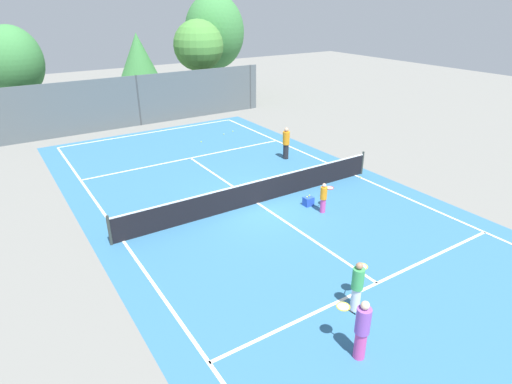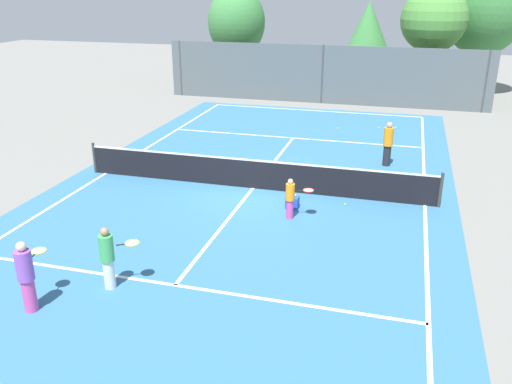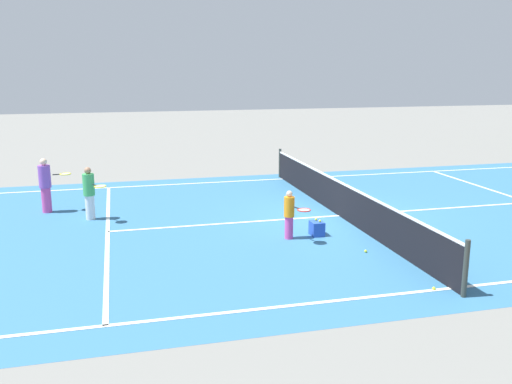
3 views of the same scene
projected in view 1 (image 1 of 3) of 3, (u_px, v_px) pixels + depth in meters
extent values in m
plane|color=slate|center=(257.00, 203.00, 17.34)|extent=(80.00, 80.00, 0.00)
cube|color=teal|center=(257.00, 203.00, 17.34)|extent=(13.00, 25.00, 0.00)
cube|color=white|center=(123.00, 241.00, 14.61)|extent=(0.10, 24.00, 0.01)
cube|color=white|center=(355.00, 175.00, 20.06)|extent=(0.10, 24.00, 0.01)
cube|color=white|center=(152.00, 132.00, 26.50)|extent=(11.00, 0.10, 0.01)
cube|color=white|center=(377.00, 283.00, 12.45)|extent=(11.00, 0.10, 0.01)
cube|color=white|center=(190.00, 158.00, 22.23)|extent=(11.00, 0.10, 0.01)
cube|color=white|center=(257.00, 203.00, 17.34)|extent=(0.10, 12.80, 0.01)
cylinder|color=#333833|center=(109.00, 230.00, 14.19)|extent=(0.10, 0.10, 1.10)
cylinder|color=#333833|center=(362.00, 163.00, 20.04)|extent=(0.10, 0.10, 1.10)
cube|color=black|center=(257.00, 193.00, 17.14)|extent=(11.80, 0.03, 0.95)
cube|color=white|center=(257.00, 181.00, 16.94)|extent=(11.80, 0.04, 0.05)
cube|color=#515B60|center=(139.00, 101.00, 27.37)|extent=(18.00, 0.06, 3.20)
cylinder|color=#3F4447|center=(139.00, 101.00, 27.37)|extent=(0.12, 0.12, 3.20)
cylinder|color=#3F4447|center=(250.00, 87.00, 31.58)|extent=(0.12, 0.12, 3.20)
cylinder|color=brown|center=(216.00, 78.00, 35.85)|extent=(0.43, 0.43, 2.98)
ellipsoid|color=#3D8442|center=(215.00, 32.00, 34.33)|extent=(4.83, 4.49, 5.79)
cylinder|color=brown|center=(142.00, 91.00, 32.39)|extent=(0.45, 0.45, 2.32)
cone|color=#3D8442|center=(138.00, 55.00, 31.28)|extent=(2.74, 2.74, 3.05)
cylinder|color=brown|center=(201.00, 86.00, 32.14)|extent=(0.34, 0.34, 3.13)
sphere|color=#4C8E3D|center=(198.00, 45.00, 30.93)|extent=(3.63, 3.63, 3.63)
cylinder|color=brown|center=(23.00, 107.00, 27.62)|extent=(0.30, 0.30, 2.37)
ellipsoid|color=#3D8442|center=(13.00, 62.00, 26.45)|extent=(3.65, 3.65, 4.38)
cylinder|color=#232328|center=(286.00, 151.00, 22.02)|extent=(0.28, 0.28, 0.77)
cylinder|color=orange|center=(286.00, 138.00, 21.72)|extent=(0.35, 0.35, 0.67)
sphere|color=tan|center=(286.00, 130.00, 21.54)|extent=(0.21, 0.21, 0.21)
cylinder|color=#D14799|center=(323.00, 206.00, 16.50)|extent=(0.21, 0.21, 0.57)
cylinder|color=orange|center=(324.00, 193.00, 16.28)|extent=(0.26, 0.26, 0.50)
sphere|color=beige|center=(324.00, 185.00, 16.15)|extent=(0.15, 0.15, 0.15)
cylinder|color=black|center=(327.00, 190.00, 16.48)|extent=(0.19, 0.11, 0.03)
torus|color=red|center=(330.00, 188.00, 16.67)|extent=(0.44, 0.44, 0.03)
cylinder|color=silver|center=(330.00, 188.00, 16.67)|extent=(0.36, 0.36, 0.00)
cylinder|color=#D14799|center=(360.00, 344.00, 9.75)|extent=(0.27, 0.27, 0.74)
cylinder|color=purple|center=(363.00, 321.00, 9.46)|extent=(0.34, 0.34, 0.65)
sphere|color=beige|center=(365.00, 305.00, 9.29)|extent=(0.20, 0.20, 0.20)
cylinder|color=black|center=(352.00, 312.00, 9.67)|extent=(0.05, 0.20, 0.03)
torus|color=yellow|center=(343.00, 307.00, 9.85)|extent=(0.37, 0.37, 0.03)
cylinder|color=silver|center=(343.00, 307.00, 9.85)|extent=(0.31, 0.31, 0.00)
cylinder|color=silver|center=(356.00, 299.00, 11.28)|extent=(0.25, 0.25, 0.69)
cylinder|color=#3FA559|center=(358.00, 279.00, 11.01)|extent=(0.32, 0.32, 0.60)
sphere|color=#A37556|center=(360.00, 266.00, 10.85)|extent=(0.19, 0.19, 0.19)
cylinder|color=black|center=(360.00, 271.00, 11.26)|extent=(0.18, 0.14, 0.03)
torus|color=yellow|center=(362.00, 266.00, 11.47)|extent=(0.46, 0.46, 0.03)
cylinder|color=silver|center=(362.00, 266.00, 11.47)|extent=(0.38, 0.38, 0.00)
cube|color=blue|center=(308.00, 201.00, 17.08)|extent=(0.38, 0.31, 0.36)
sphere|color=#CCE533|center=(307.00, 197.00, 16.96)|extent=(0.07, 0.07, 0.07)
sphere|color=#CCE533|center=(309.00, 196.00, 17.07)|extent=(0.07, 0.07, 0.07)
sphere|color=#CCE533|center=(271.00, 183.00, 19.19)|extent=(0.07, 0.07, 0.07)
sphere|color=#CCE533|center=(327.00, 191.00, 18.38)|extent=(0.07, 0.07, 0.07)
sphere|color=#CCE533|center=(201.00, 142.00, 24.66)|extent=(0.07, 0.07, 0.07)
sphere|color=#CCE533|center=(360.00, 177.00, 19.77)|extent=(0.07, 0.07, 0.07)
sphere|color=#CCE533|center=(233.00, 131.00, 26.62)|extent=(0.07, 0.07, 0.07)
sphere|color=#CCE533|center=(224.00, 134.00, 26.07)|extent=(0.07, 0.07, 0.07)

